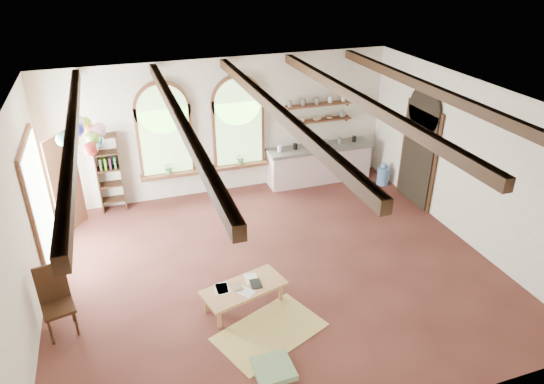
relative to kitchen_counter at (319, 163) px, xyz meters
name	(u,v)px	position (x,y,z in m)	size (l,w,h in m)	color
floor	(274,269)	(-2.30, -3.20, -0.48)	(8.00, 8.00, 0.00)	brown
ceiling_beams	(274,108)	(-2.30, -3.20, 2.62)	(6.20, 6.80, 0.18)	black
window_left	(165,134)	(-3.70, 0.23, 1.16)	(1.30, 0.28, 2.20)	brown
window_right	(239,125)	(-2.00, 0.23, 1.16)	(1.30, 0.28, 2.20)	brown
left_doorway	(40,204)	(-6.25, -1.40, 0.67)	(0.10, 1.90, 2.50)	brown
right_doorway	(418,158)	(1.65, -1.70, 0.62)	(0.10, 1.30, 2.40)	black
kitchen_counter	(319,163)	(0.00, 0.00, 0.00)	(2.68, 0.62, 0.94)	beige
wall_shelf_lower	(318,120)	(0.00, 0.18, 1.07)	(1.70, 0.24, 0.04)	brown
wall_shelf_upper	(319,105)	(0.00, 0.18, 1.47)	(1.70, 0.24, 0.04)	brown
wall_clock	(364,101)	(1.25, 0.25, 1.42)	(0.32, 0.32, 0.04)	black
bookshelf	(109,173)	(-5.00, 0.12, 0.42)	(0.53, 0.32, 1.80)	black
coffee_table	(244,289)	(-3.11, -4.02, -0.13)	(1.49, 0.96, 0.39)	tan
side_chair	(60,314)	(-5.96, -3.68, -0.14)	(0.54, 0.54, 1.15)	black
floor_mat	(270,332)	(-2.90, -4.75, -0.47)	(1.64, 1.01, 0.02)	tan
floor_cushion	(273,369)	(-3.10, -5.50, -0.43)	(0.55, 0.55, 0.10)	gray
water_jug_a	(383,175)	(1.45, -0.70, -0.23)	(0.30, 0.30, 0.57)	#5680B9
water_jug_b	(354,166)	(1.00, 0.00, -0.21)	(0.32, 0.32, 0.63)	#5680B9
balloon_cluster	(84,134)	(-5.28, -1.25, 1.86)	(0.90, 0.98, 1.16)	silver
table_book	(232,288)	(-3.30, -3.99, -0.07)	(0.16, 0.24, 0.02)	olive
tablet	(256,284)	(-2.90, -4.01, -0.08)	(0.18, 0.26, 0.01)	black
potted_plant_left	(169,168)	(-3.70, 0.12, 0.37)	(0.27, 0.23, 0.30)	#598C4C
potted_plant_right	(241,158)	(-2.00, 0.12, 0.37)	(0.27, 0.23, 0.30)	#598C4C
shelf_cup_a	(289,121)	(-0.75, 0.18, 1.14)	(0.12, 0.10, 0.10)	white
shelf_cup_b	(303,120)	(-0.40, 0.18, 1.14)	(0.10, 0.10, 0.09)	beige
shelf_bowl_a	(316,119)	(-0.05, 0.18, 1.12)	(0.22, 0.22, 0.05)	beige
shelf_bowl_b	(329,117)	(0.30, 0.18, 1.12)	(0.20, 0.20, 0.06)	#8C664C
shelf_vase	(342,113)	(0.65, 0.18, 1.19)	(0.18, 0.18, 0.19)	slate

